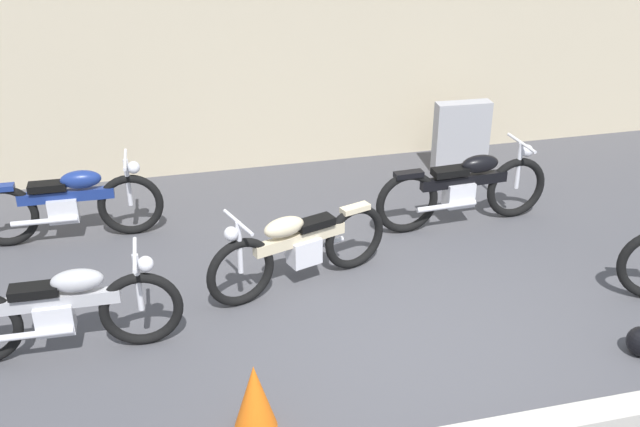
{
  "coord_description": "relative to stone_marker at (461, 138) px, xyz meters",
  "views": [
    {
      "loc": [
        -2.05,
        -4.99,
        3.95
      ],
      "look_at": [
        -0.41,
        1.58,
        0.55
      ],
      "focal_mm": 42.7,
      "sensor_mm": 36.0,
      "label": 1
    }
  ],
  "objects": [
    {
      "name": "ground_plane",
      "position": [
        -1.88,
        -3.37,
        -0.48
      ],
      "size": [
        40.0,
        40.0,
        0.0
      ],
      "primitive_type": "plane",
      "color": "#47474C"
    },
    {
      "name": "building_wall",
      "position": [
        -1.88,
        0.96,
        1.31
      ],
      "size": [
        18.0,
        0.3,
        3.56
      ],
      "primitive_type": "cube",
      "color": "beige",
      "rests_on": "ground_plane"
    },
    {
      "name": "stone_marker",
      "position": [
        0.0,
        0.0,
        0.0
      ],
      "size": [
        0.71,
        0.24,
        0.95
      ],
      "primitive_type": "cube",
      "rotation": [
        0.0,
        0.0,
        -0.05
      ],
      "color": "#9E9EA3",
      "rests_on": "ground_plane"
    },
    {
      "name": "traffic_cone",
      "position": [
        -3.34,
        -4.03,
        -0.2
      ],
      "size": [
        0.32,
        0.32,
        0.55
      ],
      "primitive_type": "cone",
      "color": "orange",
      "rests_on": "ground_plane"
    },
    {
      "name": "motorcycle_blue",
      "position": [
        -4.76,
        -0.68,
        -0.04
      ],
      "size": [
        2.0,
        0.56,
        0.9
      ],
      "rotation": [
        0.0,
        0.0,
        -0.03
      ],
      "color": "black",
      "rests_on": "ground_plane"
    },
    {
      "name": "motorcycle_cream",
      "position": [
        -2.6,
        -2.18,
        -0.05
      ],
      "size": [
        1.88,
        0.81,
        0.87
      ],
      "rotation": [
        0.0,
        0.0,
        3.46
      ],
      "color": "black",
      "rests_on": "ground_plane"
    },
    {
      "name": "motorcycle_silver",
      "position": [
        -4.73,
        -2.77,
        -0.04
      ],
      "size": [
        2.0,
        0.56,
        0.9
      ],
      "rotation": [
        0.0,
        0.0,
        -0.03
      ],
      "color": "black",
      "rests_on": "ground_plane"
    },
    {
      "name": "motorcycle_black",
      "position": [
        -0.54,
        -1.35,
        -0.03
      ],
      "size": [
        2.05,
        0.57,
        0.92
      ],
      "rotation": [
        0.0,
        0.0,
        0.05
      ],
      "color": "black",
      "rests_on": "ground_plane"
    }
  ]
}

